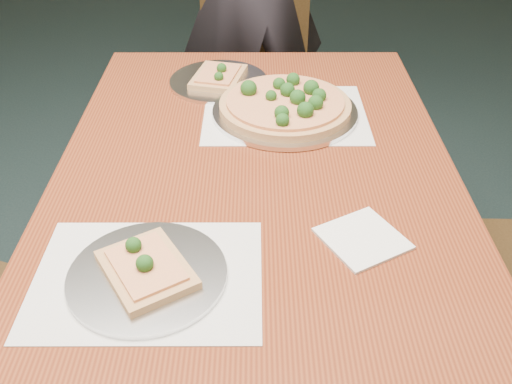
{
  "coord_description": "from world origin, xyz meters",
  "views": [
    {
      "loc": [
        0.26,
        -0.69,
        1.47
      ],
      "look_at": [
        0.27,
        0.28,
        0.75
      ],
      "focal_mm": 40.0,
      "sensor_mm": 36.0,
      "label": 1
    }
  ],
  "objects_px": {
    "pizza_pan": "(286,106)",
    "slice_plate_far": "(219,79)",
    "dining_table": "(256,225)",
    "chair_far": "(257,74)",
    "slice_plate_near": "(147,272)"
  },
  "relations": [
    {
      "from": "dining_table",
      "to": "pizza_pan",
      "type": "relative_size",
      "value": 3.99
    },
    {
      "from": "dining_table",
      "to": "pizza_pan",
      "type": "bearing_deg",
      "value": 77.24
    },
    {
      "from": "dining_table",
      "to": "chair_far",
      "type": "bearing_deg",
      "value": 89.67
    },
    {
      "from": "dining_table",
      "to": "slice_plate_far",
      "type": "distance_m",
      "value": 0.55
    },
    {
      "from": "dining_table",
      "to": "chair_far",
      "type": "xyz_separation_m",
      "value": [
        0.01,
        1.1,
        -0.14
      ]
    },
    {
      "from": "chair_far",
      "to": "dining_table",
      "type": "bearing_deg",
      "value": -94.72
    },
    {
      "from": "chair_far",
      "to": "slice_plate_near",
      "type": "height_order",
      "value": "chair_far"
    },
    {
      "from": "slice_plate_near",
      "to": "dining_table",
      "type": "bearing_deg",
      "value": 53.01
    },
    {
      "from": "dining_table",
      "to": "chair_far",
      "type": "distance_m",
      "value": 1.11
    },
    {
      "from": "pizza_pan",
      "to": "slice_plate_far",
      "type": "bearing_deg",
      "value": 134.35
    },
    {
      "from": "pizza_pan",
      "to": "slice_plate_far",
      "type": "relative_size",
      "value": 1.34
    },
    {
      "from": "slice_plate_near",
      "to": "pizza_pan",
      "type": "bearing_deg",
      "value": 65.72
    },
    {
      "from": "chair_far",
      "to": "pizza_pan",
      "type": "distance_m",
      "value": 0.81
    },
    {
      "from": "dining_table",
      "to": "chair_far",
      "type": "relative_size",
      "value": 1.65
    },
    {
      "from": "chair_far",
      "to": "slice_plate_near",
      "type": "bearing_deg",
      "value": -102.69
    }
  ]
}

